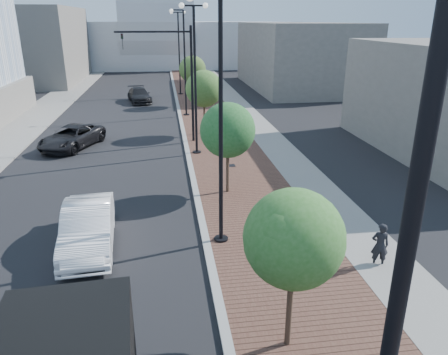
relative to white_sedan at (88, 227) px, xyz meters
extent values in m
cube|color=#4C2D23|center=(8.02, 29.66, -0.80)|extent=(7.00, 140.00, 0.12)
cube|color=slate|center=(10.72, 29.66, -0.79)|extent=(2.40, 140.00, 0.13)
cube|color=gray|center=(4.52, 29.66, -0.79)|extent=(0.30, 140.00, 0.14)
cube|color=slate|center=(-8.48, 29.66, -0.80)|extent=(4.00, 140.00, 0.12)
imported|color=white|center=(0.00, 0.00, 0.00)|extent=(2.21, 5.33, 1.71)
imported|color=black|center=(-3.28, 14.42, -0.10)|extent=(4.43, 5.98, 1.51)
imported|color=black|center=(0.53, 31.50, -0.11)|extent=(3.04, 5.47, 1.50)
imported|color=black|center=(10.46, -2.86, -0.01)|extent=(0.70, 0.54, 1.69)
cylinder|color=black|center=(5.12, -0.34, -0.76)|extent=(0.56, 0.56, 0.20)
cylinder|color=black|center=(5.12, -0.34, 3.76)|extent=(0.16, 0.16, 9.00)
cylinder|color=black|center=(5.12, 11.66, -0.76)|extent=(0.56, 0.56, 0.20)
cylinder|color=black|center=(5.12, 11.66, 3.76)|extent=(0.16, 0.16, 9.00)
cylinder|color=black|center=(5.12, 11.66, 8.26)|extent=(1.40, 0.10, 0.10)
sphere|color=silver|center=(4.42, 11.66, 8.26)|extent=(0.32, 0.32, 0.32)
sphere|color=silver|center=(5.82, 11.66, 8.26)|extent=(0.32, 0.32, 0.32)
cylinder|color=black|center=(5.12, 23.66, -0.76)|extent=(0.56, 0.56, 0.20)
cylinder|color=black|center=(5.12, 23.66, 3.76)|extent=(0.16, 0.16, 9.00)
cylinder|color=black|center=(4.62, 23.66, 8.26)|extent=(1.00, 0.10, 0.10)
sphere|color=silver|center=(4.12, 23.66, 8.19)|extent=(0.32, 0.32, 0.32)
cylinder|color=black|center=(5.12, 35.66, -0.76)|extent=(0.56, 0.56, 0.20)
cylinder|color=black|center=(5.12, 35.66, 3.76)|extent=(0.16, 0.16, 9.00)
cylinder|color=black|center=(5.12, 35.66, 8.26)|extent=(1.40, 0.10, 0.10)
sphere|color=silver|center=(4.42, 35.66, 8.26)|extent=(0.32, 0.32, 0.32)
sphere|color=silver|center=(5.82, 35.66, 8.26)|extent=(0.32, 0.32, 0.32)
cylinder|color=black|center=(5.12, 14.66, 3.14)|extent=(0.18, 0.18, 8.00)
cylinder|color=black|center=(2.62, 14.66, 6.74)|extent=(5.00, 0.12, 0.12)
imported|color=black|center=(0.62, 14.66, 6.14)|extent=(0.16, 0.20, 1.00)
cylinder|color=#382619|center=(6.12, -6.34, 0.68)|extent=(0.16, 0.16, 3.08)
sphere|color=#2D6221|center=(6.12, -6.34, 2.45)|extent=(2.52, 2.52, 2.52)
sphere|color=#2D6221|center=(6.52, -6.04, 2.23)|extent=(1.76, 1.76, 1.76)
sphere|color=#2D6221|center=(5.82, -6.64, 2.76)|extent=(1.51, 1.51, 1.51)
cylinder|color=#382619|center=(6.12, 4.66, 0.69)|extent=(0.16, 0.16, 3.09)
sphere|color=#1C541F|center=(6.12, 4.66, 2.46)|extent=(2.70, 2.70, 2.70)
sphere|color=#1C541F|center=(6.52, 4.96, 2.24)|extent=(1.89, 1.89, 1.89)
sphere|color=#1C541F|center=(5.82, 4.36, 2.77)|extent=(1.62, 1.62, 1.62)
cylinder|color=#382619|center=(6.12, 16.66, 0.79)|extent=(0.16, 0.16, 3.29)
sphere|color=#355D20|center=(6.12, 16.66, 2.67)|extent=(2.74, 2.74, 2.74)
sphere|color=#355D20|center=(6.52, 16.96, 2.43)|extent=(1.92, 1.92, 1.92)
sphere|color=#355D20|center=(5.82, 16.36, 2.99)|extent=(1.65, 1.65, 1.65)
cylinder|color=#382619|center=(6.12, 28.66, 0.85)|extent=(0.16, 0.16, 3.42)
sphere|color=#314E1A|center=(6.12, 28.66, 2.81)|extent=(2.69, 2.69, 2.69)
sphere|color=#314E1A|center=(6.52, 28.96, 2.56)|extent=(1.89, 1.89, 1.89)
sphere|color=#314E1A|center=(5.82, 28.36, 3.15)|extent=(1.62, 1.62, 1.62)
cube|color=#AEB3B9|center=(2.52, 74.66, 3.14)|extent=(50.00, 28.00, 8.00)
cube|color=#67635D|center=(-15.48, 49.66, 4.14)|extent=(14.00, 20.00, 10.00)
cube|color=#5F5B56|center=(20.52, 39.66, 3.14)|extent=(12.00, 22.00, 8.00)
cube|color=black|center=(6.92, -2.34, -0.73)|extent=(0.50, 0.50, 0.02)
cube|color=black|center=(6.92, 8.66, -0.73)|extent=(0.50, 0.50, 0.02)
camera|label=1|loc=(3.13, -15.28, 7.47)|focal=34.23mm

